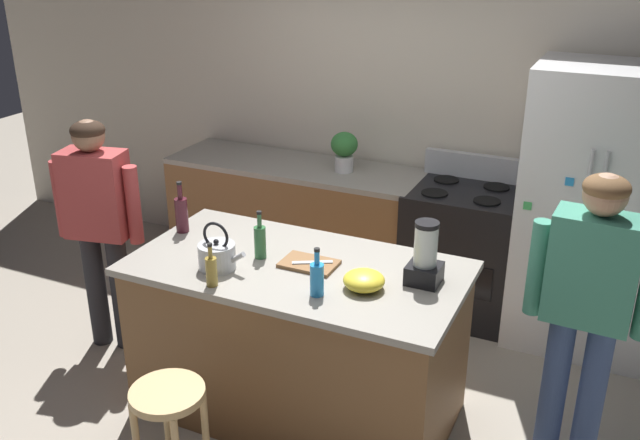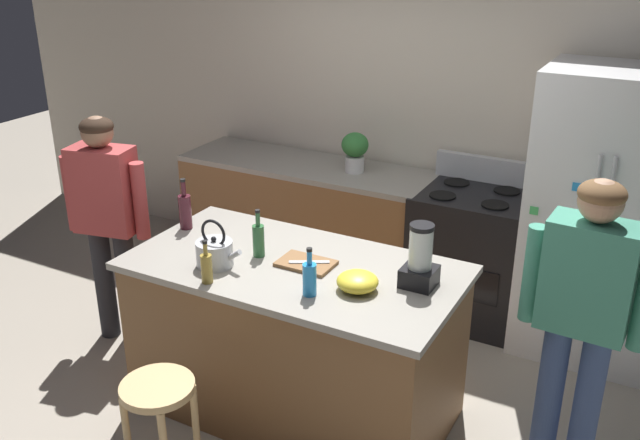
% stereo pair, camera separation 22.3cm
% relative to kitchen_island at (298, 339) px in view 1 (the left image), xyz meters
% --- Properties ---
extents(ground_plane, '(14.00, 14.00, 0.00)m').
position_rel_kitchen_island_xyz_m(ground_plane, '(0.00, 0.00, -0.47)').
color(ground_plane, '#9E9384').
extents(back_wall, '(8.00, 0.10, 2.70)m').
position_rel_kitchen_island_xyz_m(back_wall, '(0.00, 1.95, 0.88)').
color(back_wall, beige).
rests_on(back_wall, ground_plane).
extents(kitchen_island, '(1.82, 0.95, 0.94)m').
position_rel_kitchen_island_xyz_m(kitchen_island, '(0.00, 0.00, 0.00)').
color(kitchen_island, brown).
rests_on(kitchen_island, ground_plane).
extents(back_counter_run, '(2.00, 0.64, 0.94)m').
position_rel_kitchen_island_xyz_m(back_counter_run, '(-0.80, 1.55, -0.00)').
color(back_counter_run, brown).
rests_on(back_counter_run, ground_plane).
extents(refrigerator, '(0.90, 0.73, 1.88)m').
position_rel_kitchen_island_xyz_m(refrigerator, '(1.39, 1.50, 0.47)').
color(refrigerator, silver).
rests_on(refrigerator, ground_plane).
extents(stove_range, '(0.76, 0.65, 1.12)m').
position_rel_kitchen_island_xyz_m(stove_range, '(0.55, 1.52, 0.01)').
color(stove_range, black).
rests_on(stove_range, ground_plane).
extents(person_by_island_left, '(0.60, 0.30, 1.57)m').
position_rel_kitchen_island_xyz_m(person_by_island_left, '(-1.46, 0.10, 0.47)').
color(person_by_island_left, '#26262B').
rests_on(person_by_island_left, ground_plane).
extents(person_by_sink_right, '(0.59, 0.24, 1.63)m').
position_rel_kitchen_island_xyz_m(person_by_sink_right, '(1.47, 0.16, 0.52)').
color(person_by_sink_right, '#384C7A').
rests_on(person_by_sink_right, ground_plane).
extents(bar_stool, '(0.36, 0.36, 0.63)m').
position_rel_kitchen_island_xyz_m(bar_stool, '(-0.25, -0.87, 0.02)').
color(bar_stool, tan).
rests_on(bar_stool, ground_plane).
extents(potted_plant, '(0.20, 0.20, 0.30)m').
position_rel_kitchen_island_xyz_m(potted_plant, '(-0.38, 1.55, 0.64)').
color(potted_plant, silver).
rests_on(potted_plant, back_counter_run).
extents(blender_appliance, '(0.17, 0.17, 0.34)m').
position_rel_kitchen_island_xyz_m(blender_appliance, '(0.68, 0.10, 0.61)').
color(blender_appliance, black).
rests_on(blender_appliance, kitchen_island).
extents(bottle_wine, '(0.08, 0.08, 0.32)m').
position_rel_kitchen_island_xyz_m(bottle_wine, '(-0.82, 0.12, 0.59)').
color(bottle_wine, '#471923').
rests_on(bottle_wine, kitchen_island).
extents(bottle_olive_oil, '(0.07, 0.07, 0.28)m').
position_rel_kitchen_island_xyz_m(bottle_olive_oil, '(-0.22, 0.00, 0.57)').
color(bottle_olive_oil, '#2D6638').
rests_on(bottle_olive_oil, kitchen_island).
extents(bottle_vinegar, '(0.06, 0.06, 0.24)m').
position_rel_kitchen_island_xyz_m(bottle_vinegar, '(-0.29, -0.39, 0.56)').
color(bottle_vinegar, olive).
rests_on(bottle_vinegar, kitchen_island).
extents(bottle_soda, '(0.07, 0.07, 0.26)m').
position_rel_kitchen_island_xyz_m(bottle_soda, '(0.24, -0.25, 0.56)').
color(bottle_soda, '#268CD8').
rests_on(bottle_soda, kitchen_island).
extents(mixing_bowl, '(0.21, 0.21, 0.10)m').
position_rel_kitchen_island_xyz_m(mixing_bowl, '(0.43, -0.10, 0.52)').
color(mixing_bowl, yellow).
rests_on(mixing_bowl, kitchen_island).
extents(tea_kettle, '(0.28, 0.20, 0.27)m').
position_rel_kitchen_island_xyz_m(tea_kettle, '(-0.37, -0.21, 0.55)').
color(tea_kettle, '#B7BABF').
rests_on(tea_kettle, kitchen_island).
extents(cutting_board, '(0.30, 0.20, 0.02)m').
position_rel_kitchen_island_xyz_m(cutting_board, '(0.06, 0.02, 0.48)').
color(cutting_board, brown).
rests_on(cutting_board, kitchen_island).
extents(chef_knife, '(0.21, 0.13, 0.01)m').
position_rel_kitchen_island_xyz_m(chef_knife, '(0.08, 0.02, 0.49)').
color(chef_knife, '#B7BABF').
rests_on(chef_knife, cutting_board).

